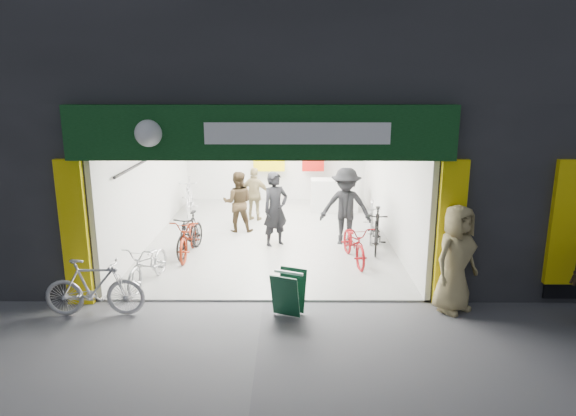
{
  "coord_description": "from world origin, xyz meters",
  "views": [
    {
      "loc": [
        0.5,
        -8.54,
        3.89
      ],
      "look_at": [
        0.44,
        1.5,
        1.37
      ],
      "focal_mm": 32.0,
      "sensor_mm": 36.0,
      "label": 1
    }
  ],
  "objects_px": {
    "bike_left_front": "(148,264)",
    "sandwich_board": "(289,292)",
    "parked_bike": "(94,288)",
    "pedestrian_near": "(456,259)",
    "bike_right_front": "(377,230)"
  },
  "relations": [
    {
      "from": "bike_left_front",
      "to": "parked_bike",
      "type": "relative_size",
      "value": 0.99
    },
    {
      "from": "bike_left_front",
      "to": "sandwich_board",
      "type": "height_order",
      "value": "bike_left_front"
    },
    {
      "from": "bike_left_front",
      "to": "sandwich_board",
      "type": "xyz_separation_m",
      "value": [
        2.71,
        -1.26,
        -0.02
      ]
    },
    {
      "from": "parked_bike",
      "to": "pedestrian_near",
      "type": "relative_size",
      "value": 0.89
    },
    {
      "from": "parked_bike",
      "to": "pedestrian_near",
      "type": "bearing_deg",
      "value": -89.47
    },
    {
      "from": "pedestrian_near",
      "to": "bike_left_front",
      "type": "bearing_deg",
      "value": 134.34
    },
    {
      "from": "bike_left_front",
      "to": "sandwich_board",
      "type": "distance_m",
      "value": 2.99
    },
    {
      "from": "pedestrian_near",
      "to": "bike_right_front",
      "type": "bearing_deg",
      "value": 69.22
    },
    {
      "from": "parked_bike",
      "to": "bike_left_front",
      "type": "bearing_deg",
      "value": -24.53
    },
    {
      "from": "bike_left_front",
      "to": "pedestrian_near",
      "type": "bearing_deg",
      "value": -0.77
    },
    {
      "from": "bike_right_front",
      "to": "sandwich_board",
      "type": "distance_m",
      "value": 3.97
    },
    {
      "from": "bike_left_front",
      "to": "parked_bike",
      "type": "height_order",
      "value": "parked_bike"
    },
    {
      "from": "bike_left_front",
      "to": "parked_bike",
      "type": "xyz_separation_m",
      "value": [
        -0.55,
        -1.31,
        0.07
      ]
    },
    {
      "from": "parked_bike",
      "to": "pedestrian_near",
      "type": "distance_m",
      "value": 6.12
    },
    {
      "from": "parked_bike",
      "to": "pedestrian_near",
      "type": "height_order",
      "value": "pedestrian_near"
    }
  ]
}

